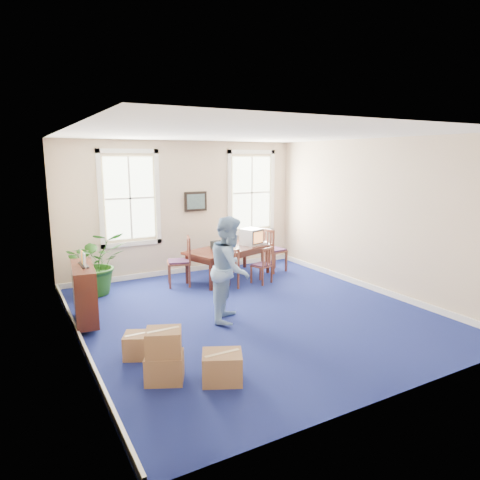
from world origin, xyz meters
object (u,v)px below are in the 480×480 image
man (230,269)px  cardboard_boxes (175,348)px  credenza (85,297)px  potted_plant (96,263)px  conference_table (229,263)px  chair_near_left (227,269)px  crt_tv (252,237)px

man → cardboard_boxes: 2.16m
credenza → potted_plant: bearing=78.2°
conference_table → potted_plant: 3.00m
conference_table → cardboard_boxes: bearing=-144.8°
potted_plant → chair_near_left: bearing=-21.6°
conference_table → credenza: credenza is taller
man → credenza: size_ratio=1.52×
chair_near_left → credenza: (-3.03, -0.58, 0.03)m
man → conference_table: bearing=9.0°
man → potted_plant: (-1.77, 2.61, -0.25)m
conference_table → crt_tv: (0.63, 0.05, 0.56)m
chair_near_left → conference_table: bearing=-129.0°
man → potted_plant: size_ratio=1.38×
credenza → crt_tv: bearing=24.2°
conference_table → chair_near_left: size_ratio=2.41×
conference_table → man: man is taller
crt_tv → cardboard_boxes: crt_tv is taller
conference_table → man: (-1.20, -2.33, 0.55)m
crt_tv → cardboard_boxes: size_ratio=0.37×
conference_table → cardboard_boxes: 4.63m
conference_table → chair_near_left: (-0.44, -0.73, 0.08)m
credenza → chair_near_left: bearing=16.7°
potted_plant → cardboard_boxes: size_ratio=1.04×
conference_table → crt_tv: crt_tv is taller
cardboard_boxes → man: bearing=42.0°
conference_table → credenza: bearing=-177.7°
crt_tv → man: size_ratio=0.26×
credenza → cardboard_boxes: size_ratio=0.94×
potted_plant → credenza: bearing=-107.7°
man → credenza: bearing=102.1°
conference_table → credenza: size_ratio=1.78×
potted_plant → conference_table: bearing=-5.3°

